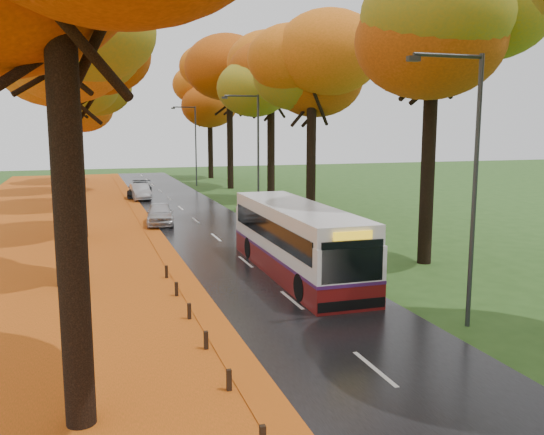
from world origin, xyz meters
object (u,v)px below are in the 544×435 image
bus (296,238)px  car_white (160,214)px  streetlamp_far (193,139)px  car_dark (140,189)px  streetlamp_near (468,171)px  streetlamp_mid (254,146)px  car_silver (140,192)px

bus → car_white: bearing=106.1°
streetlamp_far → car_dark: (-6.16, -8.05, -4.03)m
bus → car_white: size_ratio=2.70×
streetlamp_near → car_white: 22.44m
streetlamp_mid → bus: 15.19m
streetlamp_near → car_dark: bearing=99.7°
streetlamp_mid → bus: bearing=-99.8°
bus → streetlamp_mid: bearing=81.0°
streetlamp_far → car_dark: size_ratio=1.79×
bus → car_silver: (-3.77, 26.76, -0.83)m
streetlamp_mid → car_dark: streetlamp_mid is taller
streetlamp_near → streetlamp_far: size_ratio=1.00×
streetlamp_near → streetlamp_mid: size_ratio=1.00×
car_white → car_dark: (0.14, 14.79, -0.03)m
streetlamp_near → bus: 8.42m
car_white → streetlamp_far: bearing=81.1°
streetlamp_near → car_silver: streetlamp_near is taller
car_white → streetlamp_near: bearing=-66.9°
streetlamp_near → bus: size_ratio=0.75×
streetlamp_near → car_silver: size_ratio=2.05×
streetlamp_near → streetlamp_mid: (0.00, 22.00, 0.00)m
streetlamp_mid → streetlamp_far: (0.00, 22.00, 0.00)m
streetlamp_mid → bus: size_ratio=0.75×
bus → car_silver: 27.04m
car_silver → streetlamp_far: bearing=54.2°
streetlamp_mid → car_silver: 14.25m
streetlamp_near → streetlamp_far: bearing=90.0°
car_silver → car_dark: car_dark is taller
car_dark → car_silver: bearing=-84.1°
streetlamp_far → streetlamp_mid: bearing=-90.0°
car_silver → streetlamp_near: bearing=-82.9°
streetlamp_mid → streetlamp_near: bearing=-90.0°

